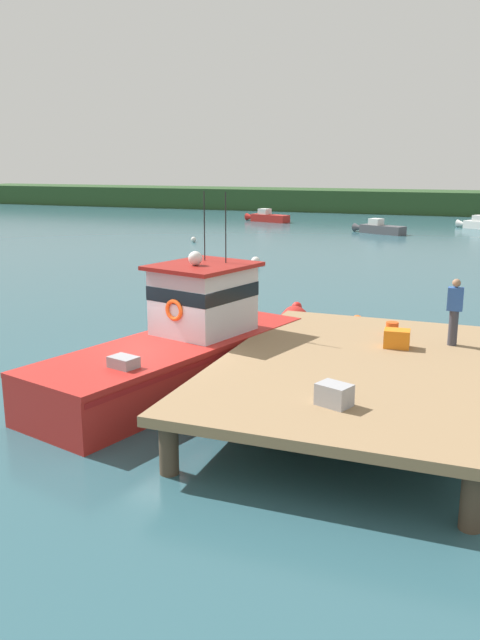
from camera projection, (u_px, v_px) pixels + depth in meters
The scene contains 14 objects.
ground_plane at pixel (166, 388), 16.50m from camera, with size 200.00×200.00×0.00m, color #2D5660.
dock at pixel (358, 369), 14.57m from camera, with size 6.00×9.00×1.20m.
main_fishing_boat at pixel (188, 345), 16.71m from camera, with size 4.55×9.93×4.80m.
crate_stack_near_edge at pixel (397, 339), 15.72m from camera, with size 0.60×0.44×0.44m, color orange.
crate_single_by_cleat at pixel (334, 395), 11.98m from camera, with size 0.60×0.44×0.41m, color #9E9EA3.
bait_bucket at pixel (392, 329), 16.86m from camera, with size 0.32×0.32×0.34m, color #E04C19.
deckhand_by_the_boat at pixel (454, 311), 15.78m from camera, with size 0.36×0.22×1.63m.
moored_boat_off_the_point at pixel (267, 217), 62.01m from camera, with size 4.77×2.39×1.20m.
moored_boat_far_right at pixel (379, 228), 51.87m from camera, with size 4.49×2.72×1.15m.
mooring_buoy_channel_marker at pixel (357, 322), 22.37m from camera, with size 0.46×0.46×0.46m, color #EA5B19.
mooring_buoy_inshore at pixel (297, 307), 24.86m from camera, with size 0.38×0.38×0.38m, color red.
mooring_buoy_spare_mooring at pixel (256, 261), 35.76m from camera, with size 0.51×0.51×0.51m, color silver.
mooring_buoy_outer at pixel (194, 239), 46.37m from camera, with size 0.37×0.37×0.37m, color silver.
far_shoreline at pixel (425, 202), 72.46m from camera, with size 120.00×8.00×2.40m, color #284723.
Camera 1 is at (7.36, -13.92, 5.54)m, focal length 36.94 mm.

